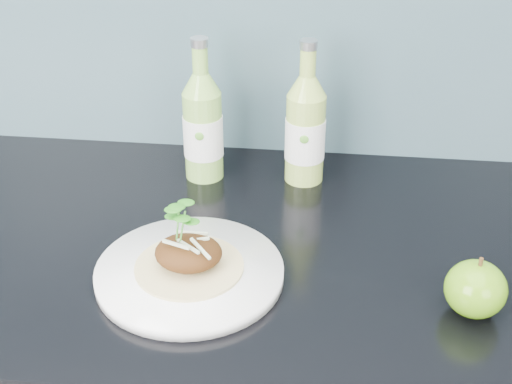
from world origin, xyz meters
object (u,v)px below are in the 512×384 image
at_px(dinner_plate, 190,273).
at_px(green_apple, 476,289).
at_px(cider_bottle_left, 203,126).
at_px(cider_bottle_right, 305,129).

bearing_deg(dinner_plate, green_apple, -4.50).
relative_size(dinner_plate, cider_bottle_left, 1.13).
bearing_deg(green_apple, cider_bottle_right, 125.87).
height_order(dinner_plate, cider_bottle_right, cider_bottle_right).
relative_size(dinner_plate, green_apple, 2.64).
distance_m(cider_bottle_left, cider_bottle_right, 0.16).
distance_m(green_apple, cider_bottle_right, 0.38).
xyz_separation_m(dinner_plate, green_apple, (0.35, -0.03, 0.03)).
distance_m(dinner_plate, green_apple, 0.36).
bearing_deg(green_apple, cider_bottle_left, 141.94).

